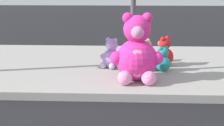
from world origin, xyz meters
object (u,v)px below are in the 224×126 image
plush_pink_large (137,54)px  plush_tan (146,53)px  plush_teal (162,61)px  plush_red (164,54)px  plush_lavender (111,56)px

plush_pink_large → plush_tan: plush_pink_large is taller
plush_teal → plush_red: bearing=80.6°
plush_red → plush_pink_large: bearing=-118.7°
plush_pink_large → plush_teal: (0.59, 0.73, -0.31)m
plush_red → plush_teal: 0.50m
plush_tan → plush_teal: plush_tan is taller
plush_red → plush_tan: bearing=139.2°
plush_red → plush_lavender: bearing=-169.1°
plush_tan → plush_teal: bearing=-69.6°
plush_pink_large → plush_teal: bearing=51.2°
plush_pink_large → plush_red: 1.41m
plush_tan → plush_red: bearing=-40.8°
plush_pink_large → plush_lavender: (-0.55, 0.98, -0.26)m
plush_tan → plush_lavender: bearing=-145.6°
plush_pink_large → plush_lavender: size_ratio=1.94×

